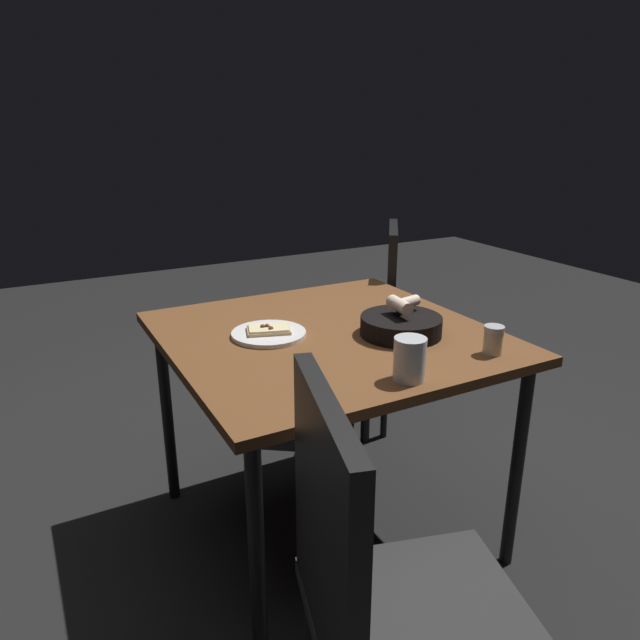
{
  "coord_description": "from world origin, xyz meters",
  "views": [
    {
      "loc": [
        -0.83,
        -1.5,
        1.37
      ],
      "look_at": [
        -0.02,
        0.01,
        0.77
      ],
      "focal_mm": 32.71,
      "sensor_mm": 36.0,
      "label": 1
    }
  ],
  "objects": [
    {
      "name": "ground",
      "position": [
        0.0,
        0.0,
        0.0
      ],
      "size": [
        8.0,
        8.0,
        0.0
      ],
      "primitive_type": "plane",
      "color": "black"
    },
    {
      "name": "dining_table",
      "position": [
        0.0,
        0.0,
        0.67
      ],
      "size": [
        0.98,
        0.98,
        0.73
      ],
      "color": "brown",
      "rests_on": "ground"
    },
    {
      "name": "pizza_plate",
      "position": [
        -0.18,
        0.06,
        0.74
      ],
      "size": [
        0.23,
        0.23,
        0.04
      ],
      "color": "white",
      "rests_on": "dining_table"
    },
    {
      "name": "bread_basket",
      "position": [
        0.19,
        -0.12,
        0.77
      ],
      "size": [
        0.25,
        0.25,
        0.12
      ],
      "color": "black",
      "rests_on": "dining_table"
    },
    {
      "name": "beer_glass",
      "position": [
        0.01,
        -0.41,
        0.78
      ],
      "size": [
        0.08,
        0.08,
        0.11
      ],
      "color": "silver",
      "rests_on": "dining_table"
    },
    {
      "name": "pepper_shaker",
      "position": [
        0.33,
        -0.38,
        0.77
      ],
      "size": [
        0.06,
        0.06,
        0.08
      ],
      "color": "#BFB299",
      "rests_on": "dining_table"
    },
    {
      "name": "chair_near",
      "position": [
        0.55,
        0.64,
        0.53
      ],
      "size": [
        0.61,
        0.61,
        0.93
      ],
      "color": "#2C2C2C",
      "rests_on": "ground"
    },
    {
      "name": "chair_far",
      "position": [
        -0.31,
        -0.78,
        0.51
      ],
      "size": [
        0.54,
        0.54,
        0.93
      ],
      "color": "#2B2B2B",
      "rests_on": "ground"
    }
  ]
}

